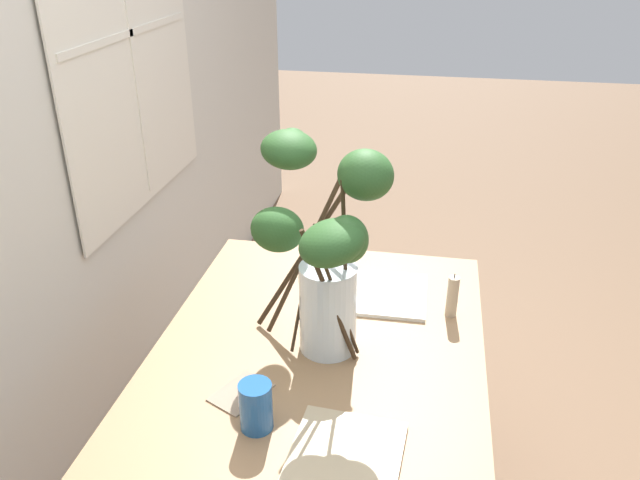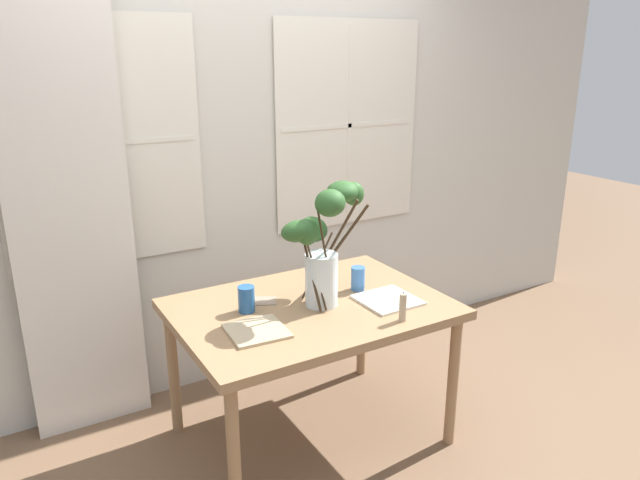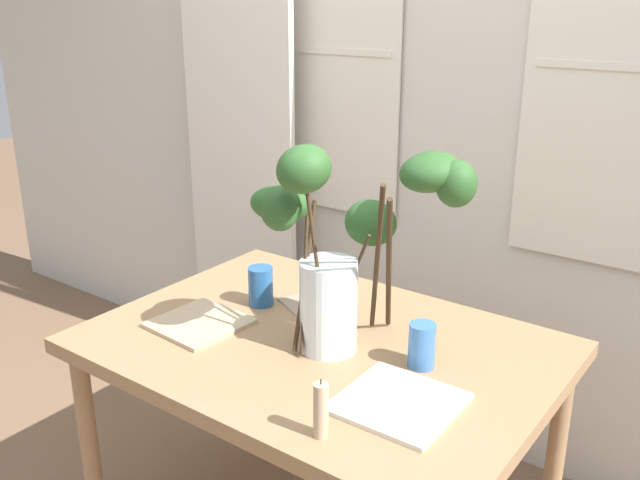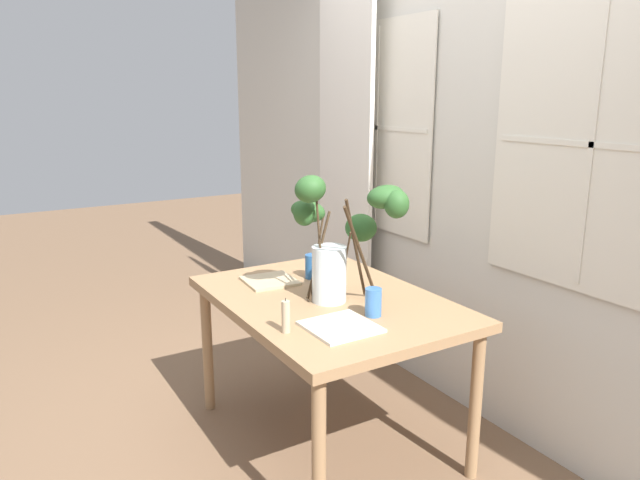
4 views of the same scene
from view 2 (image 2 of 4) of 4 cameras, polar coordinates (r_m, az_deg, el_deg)
name	(u,v)px [view 2 (image 2 of 4)]	position (r m, az deg, el deg)	size (l,w,h in m)	color
ground	(311,436)	(3.20, -0.84, -18.27)	(14.00, 14.00, 0.00)	brown
back_wall_with_windows	(234,142)	(3.39, -8.24, 9.32)	(5.68, 0.14, 2.78)	beige
curtain_sheer_side	(67,195)	(3.03, -23.05, 4.02)	(0.56, 0.03, 2.47)	silver
dining_table	(311,318)	(2.86, -0.90, -7.53)	(1.26, 0.90, 0.73)	#93704C
vase_with_branches	(323,241)	(2.76, 0.26, -0.12)	(0.58, 0.44, 0.60)	silver
drinking_glass_blue_left	(246,299)	(2.76, -7.07, -5.64)	(0.08, 0.08, 0.12)	#235693
drinking_glass_blue_right	(358,279)	(2.98, 3.66, -3.70)	(0.07, 0.07, 0.12)	#386BAD
plate_square_left	(257,331)	(2.58, -6.09, -8.65)	(0.24, 0.24, 0.01)	tan
plate_square_right	(388,300)	(2.89, 6.53, -5.73)	(0.26, 0.26, 0.01)	silver
napkin_folded	(261,301)	(2.88, -5.66, -5.82)	(0.15, 0.10, 0.00)	gray
pillar_candle	(403,307)	(2.67, 7.94, -6.41)	(0.03, 0.03, 0.14)	tan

